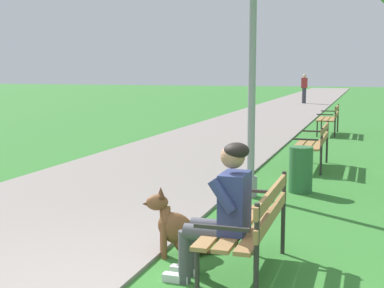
# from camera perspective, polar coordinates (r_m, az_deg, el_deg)

# --- Properties ---
(paved_path) EXTENTS (3.73, 60.00, 0.04)m
(paved_path) POSITION_cam_1_polar(r_m,az_deg,el_deg) (27.95, 10.14, 3.82)
(paved_path) COLOR gray
(paved_path) RESTS_ON ground
(park_bench_near) EXTENTS (0.55, 1.50, 0.85)m
(park_bench_near) POSITION_cam_1_polar(r_m,az_deg,el_deg) (4.99, 6.25, -7.94)
(park_bench_near) COLOR olive
(park_bench_near) RESTS_ON ground
(park_bench_mid) EXTENTS (0.55, 1.50, 0.85)m
(park_bench_mid) POSITION_cam_1_polar(r_m,az_deg,el_deg) (10.63, 12.67, 0.26)
(park_bench_mid) COLOR olive
(park_bench_mid) RESTS_ON ground
(park_bench_far) EXTENTS (0.55, 1.50, 0.85)m
(park_bench_far) POSITION_cam_1_polar(r_m,az_deg,el_deg) (16.33, 14.20, 2.76)
(park_bench_far) COLOR olive
(park_bench_far) RESTS_ON ground
(person_seated_on_near_bench) EXTENTS (0.74, 0.49, 1.25)m
(person_seated_on_near_bench) POSITION_cam_1_polar(r_m,az_deg,el_deg) (4.75, 3.18, -6.61)
(person_seated_on_near_bench) COLOR #4C4C51
(person_seated_on_near_bench) RESTS_ON ground
(dog_brown) EXTENTS (0.77, 0.49, 0.71)m
(dog_brown) POSITION_cam_1_polar(r_m,az_deg,el_deg) (5.54, -1.17, -9.03)
(dog_brown) COLOR brown
(dog_brown) RESTS_ON ground
(lamp_post_near) EXTENTS (0.24, 0.24, 3.88)m
(lamp_post_near) POSITION_cam_1_polar(r_m,az_deg,el_deg) (7.97, 6.32, 8.80)
(lamp_post_near) COLOR gray
(lamp_post_near) RESTS_ON ground
(litter_bin) EXTENTS (0.36, 0.36, 0.70)m
(litter_bin) POSITION_cam_1_polar(r_m,az_deg,el_deg) (8.50, 11.26, -2.63)
(litter_bin) COLOR #2D6638
(litter_bin) RESTS_ON ground
(pedestrian_distant) EXTENTS (0.32, 0.22, 1.65)m
(pedestrian_distant) POSITION_cam_1_polar(r_m,az_deg,el_deg) (30.84, 11.62, 5.67)
(pedestrian_distant) COLOR #383842
(pedestrian_distant) RESTS_ON ground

